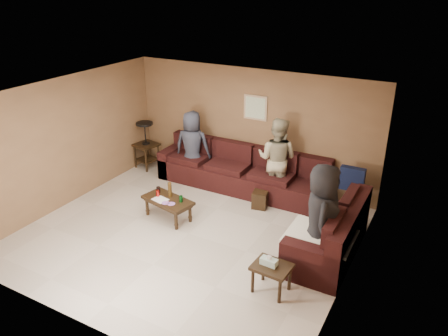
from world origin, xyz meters
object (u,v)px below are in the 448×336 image
at_px(person_middle, 277,159).
at_px(person_left, 192,146).
at_px(side_table_right, 271,269).
at_px(coffee_table, 168,202).
at_px(waste_bin, 260,200).
at_px(sectional_sofa, 266,193).
at_px(person_right, 321,217).
at_px(end_table_left, 146,144).

bearing_deg(person_middle, person_left, 1.17).
bearing_deg(side_table_right, coffee_table, 158.33).
relative_size(side_table_right, waste_bin, 1.72).
xyz_separation_m(sectional_sofa, person_middle, (-0.02, 0.53, 0.52)).
bearing_deg(person_right, end_table_left, 51.25).
bearing_deg(waste_bin, side_table_right, -62.16).
relative_size(coffee_table, person_right, 0.61).
distance_m(end_table_left, side_table_right, 5.12).
bearing_deg(side_table_right, person_right, 66.82).
xyz_separation_m(end_table_left, side_table_right, (4.34, -2.72, -0.20)).
bearing_deg(person_left, coffee_table, 90.42).
bearing_deg(person_middle, person_right, 127.28).
bearing_deg(sectional_sofa, waste_bin, -166.49).
height_order(side_table_right, person_middle, person_middle).
distance_m(sectional_sofa, coffee_table, 1.90).
bearing_deg(person_left, person_right, 136.49).
xyz_separation_m(coffee_table, side_table_right, (2.50, -0.99, 0.04)).
bearing_deg(person_left, waste_bin, 149.29).
xyz_separation_m(sectional_sofa, person_left, (-1.96, 0.44, 0.46)).
relative_size(end_table_left, side_table_right, 1.90).
relative_size(coffee_table, person_middle, 0.62).
relative_size(sectional_sofa, waste_bin, 13.64).
xyz_separation_m(sectional_sofa, side_table_right, (1.06, -2.23, 0.06)).
xyz_separation_m(coffee_table, person_middle, (1.43, 1.77, 0.50)).
xyz_separation_m(end_table_left, waste_bin, (3.17, -0.52, -0.41)).
height_order(person_middle, person_right, person_right).
bearing_deg(person_middle, waste_bin, 79.41).
height_order(sectional_sofa, coffee_table, sectional_sofa).
height_order(side_table_right, person_right, person_right).
relative_size(person_middle, person_right, 0.99).
bearing_deg(side_table_right, person_middle, 111.24).
xyz_separation_m(side_table_right, waste_bin, (-1.16, 2.20, -0.21)).
relative_size(sectional_sofa, person_right, 2.71).
xyz_separation_m(person_left, person_middle, (1.94, 0.09, 0.06)).
xyz_separation_m(coffee_table, end_table_left, (-1.83, 1.73, 0.23)).
relative_size(sectional_sofa, side_table_right, 7.94).
bearing_deg(person_left, sectional_sofa, 150.76).
height_order(end_table_left, side_table_right, end_table_left).
relative_size(end_table_left, person_right, 0.65).
distance_m(end_table_left, person_right, 5.07).
relative_size(sectional_sofa, coffee_table, 4.42).
distance_m(side_table_right, person_left, 4.05).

